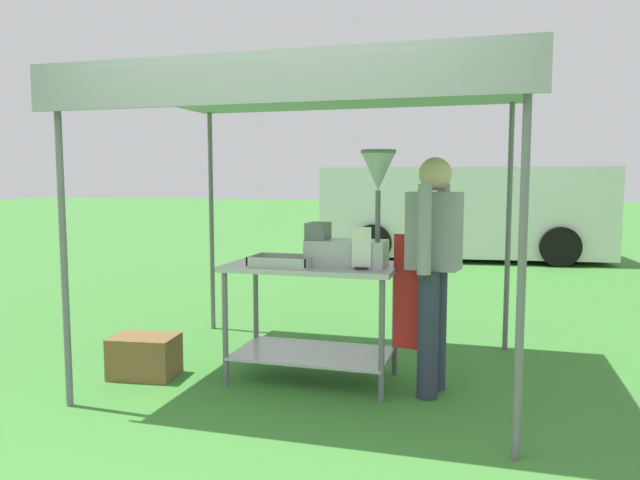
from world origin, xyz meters
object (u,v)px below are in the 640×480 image
(donut_cart, at_px, (313,298))
(donut_tray, at_px, (284,263))
(vendor, at_px, (433,263))
(van_white, at_px, (461,211))
(supply_crate, at_px, (145,356))
(menu_sign, at_px, (361,251))
(donut_fryer, at_px, (354,225))
(stall_canopy, at_px, (316,94))

(donut_cart, xyz_separation_m, donut_tray, (-0.17, -0.13, 0.27))
(vendor, relative_size, van_white, 0.31)
(vendor, height_order, supply_crate, vendor)
(donut_tray, xyz_separation_m, menu_sign, (0.56, -0.02, 0.10))
(donut_tray, xyz_separation_m, vendor, (1.02, 0.11, 0.02))
(donut_fryer, bearing_deg, donut_tray, -163.77)
(donut_tray, xyz_separation_m, donut_fryer, (0.48, 0.14, 0.27))
(donut_cart, xyz_separation_m, supply_crate, (-1.23, -0.26, -0.46))
(donut_tray, bearing_deg, vendor, 5.86)
(donut_fryer, xyz_separation_m, vendor, (0.55, -0.03, -0.24))
(stall_canopy, bearing_deg, donut_fryer, -17.12)
(vendor, bearing_deg, stall_canopy, 171.50)
(supply_crate, xyz_separation_m, van_white, (1.95, 7.71, 0.72))
(menu_sign, relative_size, van_white, 0.05)
(van_white, bearing_deg, donut_fryer, -93.17)
(donut_cart, distance_m, menu_sign, 0.56)
(donut_tray, bearing_deg, donut_fryer, 16.23)
(supply_crate, bearing_deg, vendor, 6.33)
(donut_cart, bearing_deg, menu_sign, -21.88)
(donut_cart, distance_m, donut_fryer, 0.62)
(donut_cart, height_order, donut_tray, donut_tray)
(donut_fryer, xyz_separation_m, supply_crate, (-1.53, -0.26, -0.99))
(stall_canopy, height_order, donut_cart, stall_canopy)
(vendor, bearing_deg, supply_crate, -173.67)
(stall_canopy, xyz_separation_m, menu_sign, (0.39, -0.25, -1.09))
(vendor, xyz_separation_m, supply_crate, (-2.08, -0.23, -0.75))
(donut_fryer, distance_m, menu_sign, 0.24)
(menu_sign, relative_size, vendor, 0.18)
(donut_cart, height_order, menu_sign, menu_sign)
(stall_canopy, xyz_separation_m, vendor, (0.85, -0.13, -1.17))
(donut_fryer, height_order, menu_sign, donut_fryer)
(donut_fryer, bearing_deg, stall_canopy, 162.88)
(donut_tray, distance_m, menu_sign, 0.57)
(donut_tray, height_order, menu_sign, menu_sign)
(menu_sign, height_order, van_white, van_white)
(stall_canopy, bearing_deg, donut_cart, -90.00)
(donut_cart, relative_size, donut_tray, 2.80)
(vendor, distance_m, van_white, 7.49)
(donut_tray, distance_m, van_white, 7.64)
(donut_fryer, bearing_deg, supply_crate, -170.22)
(stall_canopy, height_order, donut_tray, stall_canopy)
(menu_sign, relative_size, supply_crate, 0.57)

